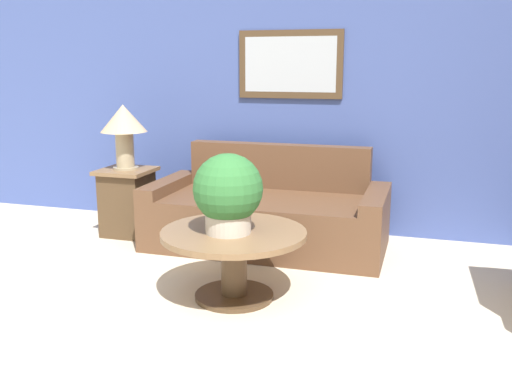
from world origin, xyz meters
TOP-DOWN VIEW (x-y plane):
  - ground_plane at (0.00, 0.00)m, footprint 20.00×20.00m
  - wall_back at (-0.01, 2.92)m, footprint 7.58×0.09m
  - couch_main at (-0.34, 2.27)m, footprint 2.05×0.97m
  - coffee_table at (-0.24, 1.08)m, footprint 0.99×0.99m
  - side_table at (-1.69, 2.22)m, footprint 0.47×0.47m
  - table_lamp at (-1.69, 2.22)m, footprint 0.42×0.42m
  - potted_plant_on_table at (-0.26, 1.03)m, footprint 0.46×0.46m

SIDE VIEW (x-z plane):
  - ground_plane at x=0.00m, z-range 0.00..0.00m
  - couch_main at x=-0.34m, z-range -0.15..0.71m
  - side_table at x=-1.69m, z-range 0.01..0.63m
  - coffee_table at x=-0.24m, z-range 0.11..0.59m
  - potted_plant_on_table at x=-0.26m, z-range 0.49..1.02m
  - table_lamp at x=-1.69m, z-range 0.74..1.34m
  - wall_back at x=-0.01m, z-range 0.01..2.61m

